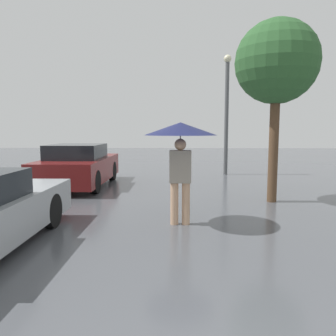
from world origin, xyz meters
name	(u,v)px	position (x,y,z in m)	size (l,w,h in m)	color
pedestrian	(180,138)	(-0.19, 5.14, 1.55)	(1.28, 1.28, 1.83)	tan
parked_car_farthest	(79,166)	(-3.21, 9.11, 0.60)	(1.73, 3.81, 1.27)	maroon
tree	(277,63)	(2.01, 7.08, 3.20)	(1.89, 1.89, 4.18)	brown
street_lamp	(227,107)	(1.62, 11.85, 2.55)	(0.29, 0.29, 4.45)	#515456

